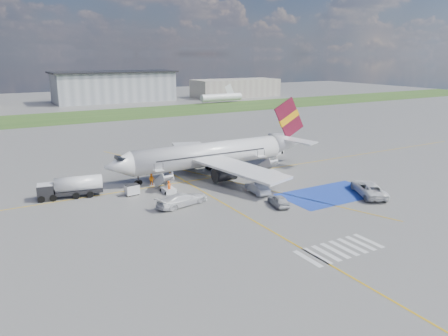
{
  "coord_description": "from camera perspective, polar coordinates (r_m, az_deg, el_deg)",
  "views": [
    {
      "loc": [
        -32.45,
        -47.57,
        19.3
      ],
      "look_at": [
        -2.28,
        4.76,
        3.5
      ],
      "focal_mm": 35.0,
      "sensor_mm": 36.0,
      "label": 1
    }
  ],
  "objects": [
    {
      "name": "airstairs_aft",
      "position": [
        72.35,
        6.19,
        -0.39
      ],
      "size": [
        1.9,
        5.2,
        3.6
      ],
      "color": "silver",
      "rests_on": "ground"
    },
    {
      "name": "car_silver_b",
      "position": [
        62.52,
        4.4,
        -2.58
      ],
      "size": [
        2.26,
        5.12,
        1.63
      ],
      "primitive_type": "imported",
      "rotation": [
        0.0,
        0.0,
        3.03
      ],
      "color": "silver",
      "rests_on": "ground"
    },
    {
      "name": "staging_box",
      "position": [
        63.82,
        13.63,
        -3.37
      ],
      "size": [
        14.0,
        8.0,
        0.01
      ],
      "primitive_type": "cube",
      "color": "#1B3AA6",
      "rests_on": "ground"
    },
    {
      "name": "van_white_b",
      "position": [
        57.57,
        -5.44,
        -3.84
      ],
      "size": [
        5.99,
        3.44,
        2.2
      ],
      "primitive_type": "imported",
      "rotation": [
        0.0,
        0.0,
        1.79
      ],
      "color": "silver",
      "rests_on": "ground"
    },
    {
      "name": "grass_strip",
      "position": [
        147.49,
        -17.1,
        6.5
      ],
      "size": [
        400.0,
        30.0,
        0.01
      ],
      "primitive_type": "cube",
      "color": "#2D4C1E",
      "rests_on": "ground"
    },
    {
      "name": "taxiway_line_diag",
      "position": [
        70.53,
        -1.33,
        -1.22
      ],
      "size": [
        20.71,
        56.45,
        0.01
      ],
      "primitive_type": "cube",
      "rotation": [
        0.0,
        0.0,
        0.35
      ],
      "color": "gold",
      "rests_on": "ground"
    },
    {
      "name": "crosswalk",
      "position": [
        46.76,
        14.84,
        -10.24
      ],
      "size": [
        9.0,
        4.0,
        0.01
      ],
      "color": "silver",
      "rests_on": "ground"
    },
    {
      "name": "fuel_tanker",
      "position": [
        64.11,
        -19.37,
        -2.58
      ],
      "size": [
        8.79,
        3.72,
        2.91
      ],
      "rotation": [
        0.0,
        0.0,
        -0.17
      ],
      "color": "black",
      "rests_on": "ground"
    },
    {
      "name": "belt_loader",
      "position": [
        86.74,
        6.53,
        1.96
      ],
      "size": [
        5.28,
        3.11,
        1.53
      ],
      "rotation": [
        0.0,
        0.0,
        0.32
      ],
      "color": "silver",
      "rests_on": "ground"
    },
    {
      "name": "taxiway_line_main",
      "position": [
        70.53,
        -1.33,
        -1.22
      ],
      "size": [
        120.0,
        0.2,
        0.01
      ],
      "primitive_type": "cube",
      "color": "gold",
      "rests_on": "ground"
    },
    {
      "name": "crew_aft",
      "position": [
        71.48,
        3.67,
        -0.23
      ],
      "size": [
        0.62,
        1.19,
        1.94
      ],
      "primitive_type": "imported",
      "rotation": [
        0.0,
        0.0,
        1.71
      ],
      "color": "orange",
      "rests_on": "ground"
    },
    {
      "name": "terminal_east",
      "position": [
        206.41,
        1.52,
        10.4
      ],
      "size": [
        40.0,
        16.0,
        8.0
      ],
      "primitive_type": "cube",
      "color": "gray",
      "rests_on": "ground"
    },
    {
      "name": "terminal_centre",
      "position": [
        190.42,
        -14.13,
        10.22
      ],
      "size": [
        48.0,
        18.0,
        12.0
      ],
      "primitive_type": "cube",
      "color": "gray",
      "rests_on": "ground"
    },
    {
      "name": "crew_fwd",
      "position": [
        62.6,
        -7.18,
        -2.51
      ],
      "size": [
        0.8,
        0.66,
        1.89
      ],
      "primitive_type": "imported",
      "rotation": [
        0.0,
        0.0,
        0.35
      ],
      "color": "#EC570C",
      "rests_on": "ground"
    },
    {
      "name": "ground",
      "position": [
        60.73,
        4.12,
        -3.91
      ],
      "size": [
        400.0,
        400.0,
        0.0
      ],
      "primitive_type": "plane",
      "color": "#60605E",
      "rests_on": "ground"
    },
    {
      "name": "van_white_a",
      "position": [
        64.91,
        18.37,
        -2.28
      ],
      "size": [
        5.74,
        7.2,
        2.46
      ],
      "primitive_type": "imported",
      "rotation": [
        0.0,
        0.0,
        2.65
      ],
      "color": "silver",
      "rests_on": "ground"
    },
    {
      "name": "airstairs_fwd",
      "position": [
        63.58,
        -7.44,
        -2.55
      ],
      "size": [
        1.9,
        5.2,
        3.6
      ],
      "color": "silver",
      "rests_on": "ground"
    },
    {
      "name": "gpu_cart",
      "position": [
        62.9,
        -11.91,
        -2.86
      ],
      "size": [
        2.0,
        1.39,
        1.57
      ],
      "rotation": [
        0.0,
        0.0,
        0.1
      ],
      "color": "silver",
      "rests_on": "ground"
    },
    {
      "name": "crew_nose",
      "position": [
        66.89,
        -9.42,
        -1.51
      ],
      "size": [
        1.11,
        1.07,
        1.81
      ],
      "primitive_type": "imported",
      "rotation": [
        0.0,
        0.0,
        -0.64
      ],
      "color": "orange",
      "rests_on": "ground"
    },
    {
      "name": "car_silver_a",
      "position": [
        57.74,
        7.14,
        -4.22
      ],
      "size": [
        2.71,
        4.6,
        1.47
      ],
      "primitive_type": "imported",
      "rotation": [
        0.0,
        0.0,
        2.9
      ],
      "color": "#ABAEB2",
      "rests_on": "ground"
    },
    {
      "name": "taxiway_line_cross",
      "position": [
        50.37,
        5.77,
        -7.94
      ],
      "size": [
        0.2,
        60.0,
        0.01
      ],
      "primitive_type": "cube",
      "color": "gold",
      "rests_on": "ground"
    },
    {
      "name": "airliner",
      "position": [
        72.09,
        -1.06,
        1.91
      ],
      "size": [
        36.81,
        32.95,
        11.92
      ],
      "color": "silver",
      "rests_on": "ground"
    }
  ]
}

